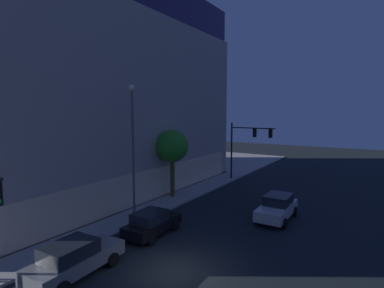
% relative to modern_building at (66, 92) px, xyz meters
% --- Properties ---
extents(ground_plane, '(120.00, 120.00, 0.00)m').
position_rel_modern_building_xyz_m(ground_plane, '(-8.60, -19.96, -9.64)').
color(ground_plane, black).
extents(modern_building, '(28.75, 23.67, 19.45)m').
position_rel_modern_building_xyz_m(modern_building, '(0.00, 0.00, 0.00)').
color(modern_building, '#4C4C51').
rests_on(modern_building, ground).
extents(traffic_light_far_corner, '(0.50, 5.06, 6.30)m').
position_rel_modern_building_xyz_m(traffic_light_far_corner, '(10.92, -15.68, -5.06)').
color(traffic_light_far_corner, black).
rests_on(traffic_light_far_corner, sidewalk_corner).
extents(street_lamp_sidewalk, '(0.44, 0.44, 9.34)m').
position_rel_modern_building_xyz_m(street_lamp_sidewalk, '(-4.12, -13.20, -3.75)').
color(street_lamp_sidewalk, '#575757').
rests_on(street_lamp_sidewalk, sidewalk_corner).
extents(sidewalk_tree, '(2.85, 2.85, 5.92)m').
position_rel_modern_building_xyz_m(sidewalk_tree, '(1.52, -12.49, -5.05)').
color(sidewalk_tree, '#4A451E').
rests_on(sidewalk_tree, sidewalk_corner).
extents(car_grey, '(4.72, 2.22, 1.68)m').
position_rel_modern_building_xyz_m(car_grey, '(-11.34, -16.21, -8.78)').
color(car_grey, slate).
rests_on(car_grey, ground).
extents(car_black, '(4.14, 2.08, 1.56)m').
position_rel_modern_building_xyz_m(car_black, '(-5.81, -16.24, -8.84)').
color(car_black, black).
rests_on(car_black, ground).
extents(car_silver, '(4.54, 2.10, 1.71)m').
position_rel_modern_building_xyz_m(car_silver, '(1.15, -21.95, -8.77)').
color(car_silver, '#B7BABF').
rests_on(car_silver, ground).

